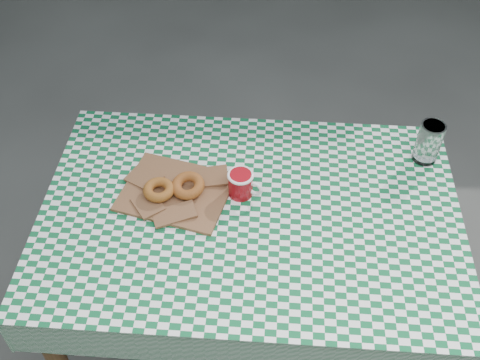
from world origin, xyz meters
name	(u,v)px	position (x,y,z in m)	size (l,w,h in m)	color
ground	(233,318)	(0.00, 0.00, 0.00)	(60.00, 60.00, 0.00)	#484944
table	(249,281)	(0.06, -0.07, 0.38)	(1.26, 0.84, 0.75)	brown
tablecloth	(250,212)	(0.06, -0.07, 0.75)	(1.28, 0.86, 0.01)	#0D572E
paper_bag	(176,191)	(-0.17, 0.00, 0.76)	(0.32, 0.26, 0.02)	brown
bagel_front	(159,190)	(-0.22, -0.01, 0.79)	(0.10, 0.10, 0.03)	#9B5720
bagel_back	(188,186)	(-0.13, 0.00, 0.79)	(0.10, 0.10, 0.03)	#994C1F
coffee_mug	(241,184)	(0.03, 0.01, 0.80)	(0.15, 0.15, 0.09)	maroon
drinking_glass	(429,142)	(0.64, 0.18, 0.83)	(0.08, 0.08, 0.14)	silver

